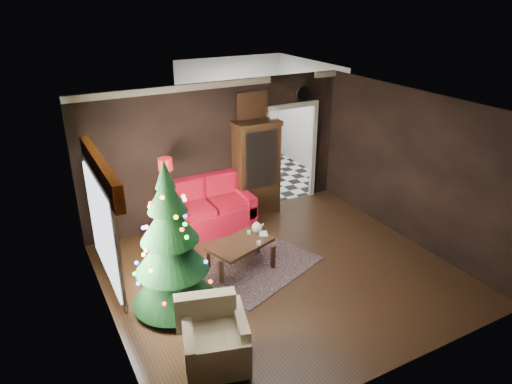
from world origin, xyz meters
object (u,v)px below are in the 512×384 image
coffee_table (240,255)px  wall_clock (303,94)px  teapot (257,227)px  loveseat (210,206)px  christmas_tree (171,245)px  floor_lamp (168,200)px  curio_cabinet (256,170)px  armchair (215,335)px  kitchen_table (252,169)px

coffee_table → wall_clock: 3.80m
teapot → wall_clock: (2.05, 1.76, 1.80)m
loveseat → teapot: (0.30, -1.36, 0.08)m
christmas_tree → coffee_table: 1.63m
loveseat → coffee_table: (-0.12, -1.55, -0.25)m
loveseat → teapot: bearing=-77.5°
loveseat → christmas_tree: 2.56m
floor_lamp → christmas_tree: christmas_tree is taller
christmas_tree → teapot: size_ratio=11.75×
floor_lamp → curio_cabinet: bearing=8.6°
curio_cabinet → loveseat: bearing=-169.2°
loveseat → coffee_table: loveseat is taller
loveseat → wall_clock: size_ratio=5.31×
christmas_tree → armchair: bearing=-87.3°
floor_lamp → wall_clock: bearing=8.6°
armchair → coffee_table: bearing=71.6°
armchair → wall_clock: wall_clock is taller
armchair → wall_clock: 5.67m
curio_cabinet → floor_lamp: bearing=-171.4°
floor_lamp → wall_clock: wall_clock is taller
armchair → wall_clock: bearing=61.6°
coffee_table → kitchen_table: 3.74m
wall_clock → kitchen_table: 2.43m
coffee_table → curio_cabinet: bearing=54.4°
christmas_tree → wall_clock: wall_clock is taller
curio_cabinet → kitchen_table: bearing=65.6°
loveseat → kitchen_table: (1.80, 1.65, -0.12)m
coffee_table → teapot: (0.42, 0.20, 0.33)m
christmas_tree → teapot: (1.75, 0.67, -0.47)m
christmas_tree → teapot: bearing=21.1°
floor_lamp → kitchen_table: size_ratio=2.17×
teapot → wall_clock: 3.25m
christmas_tree → wall_clock: size_ratio=7.52×
coffee_table → teapot: bearing=25.0°
loveseat → wall_clock: 3.04m
coffee_table → kitchen_table: bearing=59.1°
floor_lamp → teapot: (1.15, -1.28, -0.25)m
teapot → curio_cabinet: bearing=61.7°
coffee_table → loveseat: bearing=85.6°
floor_lamp → coffee_table: floor_lamp is taller
christmas_tree → coffee_table: christmas_tree is taller
floor_lamp → wall_clock: size_ratio=5.09×
teapot → wall_clock: size_ratio=0.64×
kitchen_table → wall_clock: bearing=-66.3°
christmas_tree → armchair: (0.06, -1.37, -0.59)m
loveseat → christmas_tree: (-1.45, -2.03, 0.55)m
christmas_tree → coffee_table: (1.33, 0.48, -0.80)m
wall_clock → kitchen_table: size_ratio=0.43×
floor_lamp → christmas_tree: 2.05m
curio_cabinet → armchair: curio_cabinet is taller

